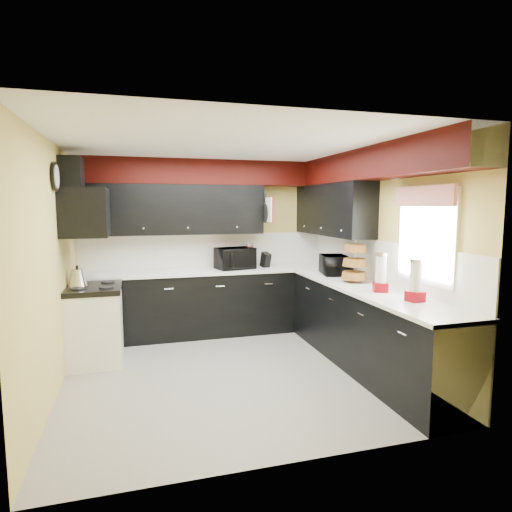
% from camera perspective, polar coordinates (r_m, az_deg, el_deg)
% --- Properties ---
extents(ground, '(3.60, 3.60, 0.00)m').
position_cam_1_polar(ground, '(4.99, -3.11, -15.11)').
color(ground, gray).
rests_on(ground, ground).
extents(wall_back, '(3.60, 0.06, 2.50)m').
position_cam_1_polar(wall_back, '(6.43, -6.73, 1.27)').
color(wall_back, '#E0C666').
rests_on(wall_back, ground).
extents(wall_right, '(0.06, 3.60, 2.50)m').
position_cam_1_polar(wall_right, '(5.36, 15.92, -0.03)').
color(wall_right, '#E0C666').
rests_on(wall_right, ground).
extents(wall_left, '(0.06, 3.60, 2.50)m').
position_cam_1_polar(wall_left, '(4.63, -25.50, -1.46)').
color(wall_left, '#E0C666').
rests_on(wall_left, ground).
extents(ceiling, '(3.60, 3.60, 0.06)m').
position_cam_1_polar(ceiling, '(4.68, -3.31, 14.62)').
color(ceiling, white).
rests_on(ceiling, wall_back).
extents(cab_back, '(3.60, 0.60, 0.90)m').
position_cam_1_polar(cab_back, '(6.27, -6.19, -6.28)').
color(cab_back, black).
rests_on(cab_back, ground).
extents(cab_right, '(0.60, 3.00, 0.90)m').
position_cam_1_polar(cab_right, '(5.11, 14.51, -9.46)').
color(cab_right, black).
rests_on(cab_right, ground).
extents(counter_back, '(3.62, 0.64, 0.04)m').
position_cam_1_polar(counter_back, '(6.18, -6.24, -2.03)').
color(counter_back, white).
rests_on(counter_back, cab_back).
extents(counter_right, '(0.64, 3.02, 0.04)m').
position_cam_1_polar(counter_right, '(5.00, 14.67, -4.28)').
color(counter_right, white).
rests_on(counter_right, cab_right).
extents(splash_back, '(3.60, 0.02, 0.50)m').
position_cam_1_polar(splash_back, '(6.43, -6.71, 0.73)').
color(splash_back, white).
rests_on(splash_back, counter_back).
extents(splash_right, '(0.02, 3.60, 0.50)m').
position_cam_1_polar(splash_right, '(5.36, 15.80, -0.67)').
color(splash_right, white).
rests_on(splash_right, counter_right).
extents(upper_back, '(2.60, 0.35, 0.70)m').
position_cam_1_polar(upper_back, '(6.17, -11.15, 6.08)').
color(upper_back, black).
rests_on(upper_back, wall_back).
extents(upper_right, '(0.35, 1.80, 0.70)m').
position_cam_1_polar(upper_right, '(6.03, 10.14, 6.09)').
color(upper_right, black).
rests_on(upper_right, wall_right).
extents(soffit_back, '(3.60, 0.36, 0.35)m').
position_cam_1_polar(soffit_back, '(6.24, -6.60, 10.99)').
color(soffit_back, black).
rests_on(soffit_back, wall_back).
extents(soffit_right, '(0.36, 3.24, 0.35)m').
position_cam_1_polar(soffit_right, '(5.10, 15.64, 11.75)').
color(soffit_right, black).
rests_on(soffit_right, wall_right).
extents(stove, '(0.60, 0.75, 0.86)m').
position_cam_1_polar(stove, '(5.48, -20.63, -8.79)').
color(stove, white).
rests_on(stove, ground).
extents(cooktop, '(0.62, 0.77, 0.06)m').
position_cam_1_polar(cooktop, '(5.38, -20.83, -4.06)').
color(cooktop, black).
rests_on(cooktop, stove).
extents(hood, '(0.50, 0.78, 0.55)m').
position_cam_1_polar(hood, '(5.30, -21.77, 5.42)').
color(hood, black).
rests_on(hood, wall_left).
extents(hood_duct, '(0.24, 0.40, 0.40)m').
position_cam_1_polar(hood_duct, '(5.33, -23.38, 9.88)').
color(hood_duct, black).
rests_on(hood_duct, wall_left).
extents(window, '(0.03, 0.86, 0.96)m').
position_cam_1_polar(window, '(4.59, 21.79, 2.41)').
color(window, white).
rests_on(window, wall_right).
extents(valance, '(0.04, 0.88, 0.20)m').
position_cam_1_polar(valance, '(4.55, 21.46, 7.44)').
color(valance, red).
rests_on(valance, wall_right).
extents(pan_top, '(0.03, 0.22, 0.40)m').
position_cam_1_polar(pan_top, '(6.35, 0.94, 8.03)').
color(pan_top, black).
rests_on(pan_top, upper_back).
extents(pan_mid, '(0.03, 0.28, 0.46)m').
position_cam_1_polar(pan_mid, '(6.22, 1.29, 5.75)').
color(pan_mid, black).
rests_on(pan_mid, upper_back).
extents(pan_low, '(0.03, 0.24, 0.42)m').
position_cam_1_polar(pan_low, '(6.47, 0.61, 5.52)').
color(pan_low, black).
rests_on(pan_low, upper_back).
extents(cut_board, '(0.03, 0.26, 0.35)m').
position_cam_1_polar(cut_board, '(6.11, 1.71, 6.20)').
color(cut_board, white).
rests_on(cut_board, upper_back).
extents(baskets, '(0.27, 0.27, 0.50)m').
position_cam_1_polar(baskets, '(5.27, 13.02, -0.82)').
color(baskets, brown).
rests_on(baskets, upper_right).
extents(clock, '(0.03, 0.30, 0.30)m').
position_cam_1_polar(clock, '(4.84, -25.20, 9.57)').
color(clock, black).
rests_on(clock, wall_left).
extents(deco_plate, '(0.03, 0.24, 0.24)m').
position_cam_1_polar(deco_plate, '(5.03, 18.12, 10.88)').
color(deco_plate, white).
rests_on(deco_plate, wall_right).
extents(toaster_oven, '(0.60, 0.53, 0.31)m').
position_cam_1_polar(toaster_oven, '(6.23, -2.78, -0.30)').
color(toaster_oven, black).
rests_on(toaster_oven, counter_back).
extents(microwave, '(0.41, 0.52, 0.26)m').
position_cam_1_polar(microwave, '(5.81, 10.36, -1.17)').
color(microwave, black).
rests_on(microwave, counter_right).
extents(utensil_crock, '(0.14, 0.14, 0.14)m').
position_cam_1_polar(utensil_crock, '(6.27, -0.82, -1.02)').
color(utensil_crock, silver).
rests_on(utensil_crock, counter_back).
extents(knife_block, '(0.13, 0.16, 0.22)m').
position_cam_1_polar(knife_block, '(6.38, 1.29, -0.54)').
color(knife_block, black).
rests_on(knife_block, counter_back).
extents(kettle, '(0.27, 0.27, 0.20)m').
position_cam_1_polar(kettle, '(5.44, -22.71, -2.66)').
color(kettle, silver).
rests_on(kettle, cooktop).
extents(dispenser_a, '(0.19, 0.19, 0.39)m').
position_cam_1_polar(dispenser_a, '(4.75, 16.30, -2.27)').
color(dispenser_a, maroon).
rests_on(dispenser_a, counter_right).
extents(dispenser_b, '(0.16, 0.16, 0.38)m').
position_cam_1_polar(dispenser_b, '(4.37, 20.52, -3.25)').
color(dispenser_b, maroon).
rests_on(dispenser_b, counter_right).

